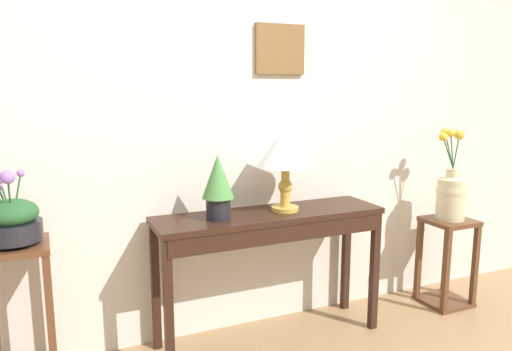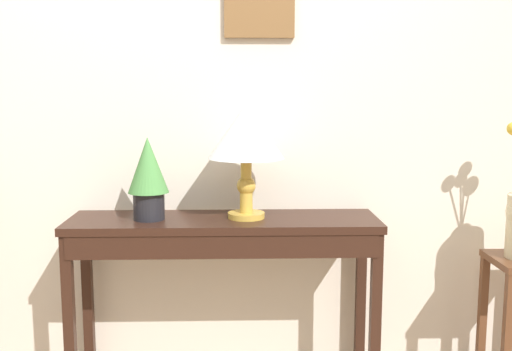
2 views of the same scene
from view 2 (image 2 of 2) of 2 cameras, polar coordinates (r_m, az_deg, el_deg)
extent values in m
cube|color=beige|center=(2.88, -5.32, 8.87)|extent=(9.00, 0.10, 2.80)
cube|color=brown|center=(2.84, 0.33, 16.07)|extent=(0.32, 0.02, 0.30)
cube|color=gray|center=(2.83, 0.33, 16.09)|extent=(0.26, 0.01, 0.24)
cube|color=black|center=(2.66, -3.12, -4.46)|extent=(1.38, 0.38, 0.03)
cube|color=black|center=(2.51, -3.21, -6.81)|extent=(1.31, 0.03, 0.10)
cube|color=black|center=(2.73, -17.46, -13.30)|extent=(0.04, 0.04, 0.76)
cube|color=black|center=(2.70, 11.36, -13.35)|extent=(0.04, 0.04, 0.76)
cube|color=black|center=(3.01, -15.82, -11.15)|extent=(0.04, 0.04, 0.76)
cube|color=black|center=(2.98, 9.99, -11.16)|extent=(0.04, 0.04, 0.76)
cylinder|color=gold|center=(2.65, -0.94, -3.82)|extent=(0.16, 0.16, 0.02)
cylinder|color=gold|center=(2.64, -0.94, -2.27)|extent=(0.06, 0.06, 0.12)
sphere|color=gold|center=(2.63, -0.94, -0.97)|extent=(0.09, 0.09, 0.09)
cylinder|color=gold|center=(2.62, -0.95, 0.34)|extent=(0.05, 0.05, 0.12)
cone|color=silver|center=(2.60, -0.96, 4.25)|extent=(0.34, 0.34, 0.24)
cylinder|color=black|center=(2.66, -10.22, -2.89)|extent=(0.14, 0.14, 0.12)
cone|color=#478442|center=(2.63, -10.32, 1.01)|extent=(0.18, 0.18, 0.24)
cube|color=#56331E|center=(2.87, 22.93, -14.05)|extent=(0.04, 0.03, 0.56)
cube|color=#56331E|center=(3.09, 20.88, -12.29)|extent=(0.04, 0.04, 0.56)
camera|label=1|loc=(1.28, -88.80, 7.10)|focal=34.11mm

